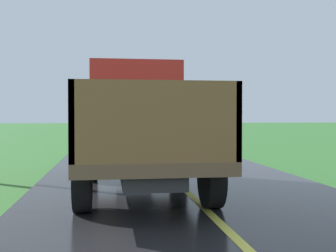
# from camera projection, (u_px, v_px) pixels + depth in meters

# --- Properties ---
(banana_truck_near) EXTENTS (2.38, 5.82, 2.80)m
(banana_truck_near) POSITION_uv_depth(u_px,v_px,m) (139.00, 122.00, 9.16)
(banana_truck_near) COLOR #2D2D30
(banana_truck_near) RESTS_ON road_surface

